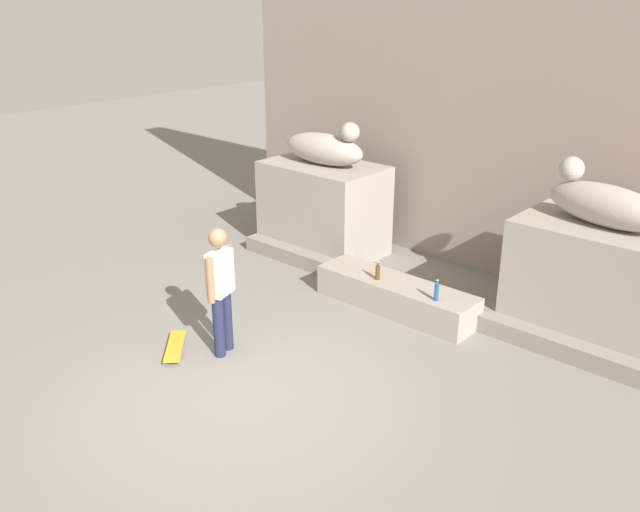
# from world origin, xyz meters

# --- Properties ---
(ground_plane) EXTENTS (40.00, 40.00, 0.00)m
(ground_plane) POSITION_xyz_m (0.00, 0.00, 0.00)
(ground_plane) COLOR slate
(facade_wall) EXTENTS (9.70, 0.60, 6.94)m
(facade_wall) POSITION_xyz_m (0.00, 5.44, 3.47)
(facade_wall) COLOR gray
(facade_wall) RESTS_ON ground_plane
(pedestal_left) EXTENTS (2.03, 1.30, 1.55)m
(pedestal_left) POSITION_xyz_m (-2.36, 4.09, 0.78)
(pedestal_left) COLOR gray
(pedestal_left) RESTS_ON ground_plane
(pedestal_right) EXTENTS (2.03, 1.30, 1.55)m
(pedestal_right) POSITION_xyz_m (2.36, 4.09, 0.78)
(pedestal_right) COLOR gray
(pedestal_right) RESTS_ON ground_plane
(statue_reclining_left) EXTENTS (1.61, 0.60, 0.78)m
(statue_reclining_left) POSITION_xyz_m (-2.32, 4.09, 1.84)
(statue_reclining_left) COLOR #A4998E
(statue_reclining_left) RESTS_ON pedestal_left
(statue_reclining_right) EXTENTS (1.68, 0.86, 0.78)m
(statue_reclining_right) POSITION_xyz_m (2.32, 4.10, 1.84)
(statue_reclining_right) COLOR #A4998E
(statue_reclining_right) RESTS_ON pedestal_right
(ledge_block) EXTENTS (2.46, 0.65, 0.44)m
(ledge_block) POSITION_xyz_m (0.00, 3.00, 0.22)
(ledge_block) COLOR gray
(ledge_block) RESTS_ON ground_plane
(skater) EXTENTS (0.31, 0.52, 1.67)m
(skater) POSITION_xyz_m (-0.90, 0.54, 0.92)
(skater) COLOR #1E233F
(skater) RESTS_ON ground_plane
(skateboard) EXTENTS (0.72, 0.70, 0.08)m
(skateboard) POSITION_xyz_m (-1.39, 0.13, 0.06)
(skateboard) COLOR gold
(skateboard) RESTS_ON ground_plane
(bottle_blue) EXTENTS (0.06, 0.06, 0.30)m
(bottle_blue) POSITION_xyz_m (0.77, 2.84, 0.57)
(bottle_blue) COLOR #194C99
(bottle_blue) RESTS_ON ledge_block
(bottle_brown) EXTENTS (0.07, 0.07, 0.28)m
(bottle_brown) POSITION_xyz_m (-0.24, 2.87, 0.55)
(bottle_brown) COLOR #593314
(bottle_brown) RESTS_ON ledge_block
(stair_step) EXTENTS (6.75, 0.50, 0.24)m
(stair_step) POSITION_xyz_m (0.00, 3.42, 0.12)
(stair_step) COLOR gray
(stair_step) RESTS_ON ground_plane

